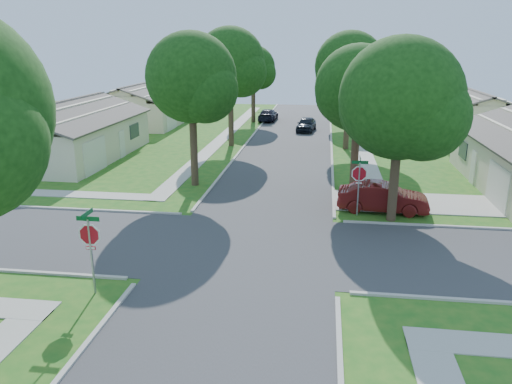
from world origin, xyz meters
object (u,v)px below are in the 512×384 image
Objects in this scene: house_ne_far at (467,119)px; car_curb_west at (268,115)px; tree_e_mid at (350,70)px; tree_w_far at (254,70)px; house_nw_far at (146,108)px; car_curb_east at (306,124)px; tree_e_near at (359,92)px; tree_w_mid at (231,66)px; house_nw_near at (66,137)px; car_driveway at (383,197)px; tree_e_far at (345,66)px; stop_sign_sw at (90,238)px; stop_sign_ne at (359,176)px; tree_ne_corner at (402,104)px; tree_w_near at (192,82)px.

car_curb_west is at bearing 162.69° from house_ne_far.
tree_e_mid is 1.15× the size of tree_w_far.
car_curb_east is at bearing -9.96° from house_nw_far.
tree_w_mid reaches higher than tree_e_near.
tree_w_mid is at bearing 27.90° from house_nw_near.
house_ne_far reaches higher than car_driveway.
tree_e_far is at bearing 5.53° from house_nw_far.
stop_sign_sw is 0.32× the size of tree_e_mid.
tree_w_mid reaches higher than stop_sign_ne.
stop_sign_ne is 0.37× the size of tree_w_far.
tree_w_far is 21.61m from house_ne_far.
stop_sign_ne is at bearing 126.64° from car_driveway.
house_nw_near is (-20.74, 5.99, -4.13)m from tree_e_near.
house_ne_far is at bearing 6.71° from car_curb_east.
tree_e_far reaches higher than car_curb_east.
house_nw_near reaches higher than stop_sign_sw.
tree_e_near is 0.61× the size of house_nw_far.
tree_e_near is 0.90× the size of tree_e_mid.
tree_ne_corner is (11.00, -16.80, -0.90)m from tree_w_mid.
stop_sign_ne is at bearing -26.46° from house_nw_near.
stop_sign_ne is 0.31× the size of tree_w_mid.
tree_w_far reaches higher than stop_sign_ne.
tree_w_near is 2.27× the size of car_curb_east.
tree_w_far is at bearing -180.00° from tree_e_far.
house_nw_near is (-11.35, 5.99, -4.60)m from tree_w_near.
stop_sign_sw is at bearing -90.23° from tree_w_near.
stop_sign_sw is 0.22× the size of house_nw_near.
house_ne_far is at bearing 35.42° from tree_e_mid.
tree_w_far reaches higher than house_ne_far.
tree_w_mid reaches higher than house_nw_far.
tree_e_mid is at bearing 89.80° from stop_sign_ne.
tree_w_mid is 2.15× the size of car_curb_west.
house_nw_near reaches higher than car_curb_west.
tree_w_mid reaches higher than tree_e_mid.
stop_sign_ne is 5.62m from tree_e_near.
tree_e_far is at bearing 76.27° from stop_sign_sw.
tree_ne_corner is 2.20× the size of car_curb_east.
tree_e_far reaches higher than car_curb_west.
car_curb_east is (-14.79, -0.02, -0.84)m from house_ne_far.
tree_w_mid is 2.42× the size of car_curb_east.
tree_w_far is (-9.40, -0.00, -0.47)m from tree_e_far.
house_nw_near is at bearing 71.68° from car_driveway.
house_ne_far reaches higher than stop_sign_ne.
stop_sign_ne is 26.80m from house_ne_far.
tree_w_near is at bearing -27.83° from house_nw_near.
stop_sign_ne is 0.32× the size of tree_e_mid.
tree_w_far reaches higher than house_nw_near.
tree_e_near is 25.00m from tree_e_far.
tree_w_near is at bearing -128.08° from tree_e_mid.
tree_w_far is at bearing 125.90° from tree_e_mid.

